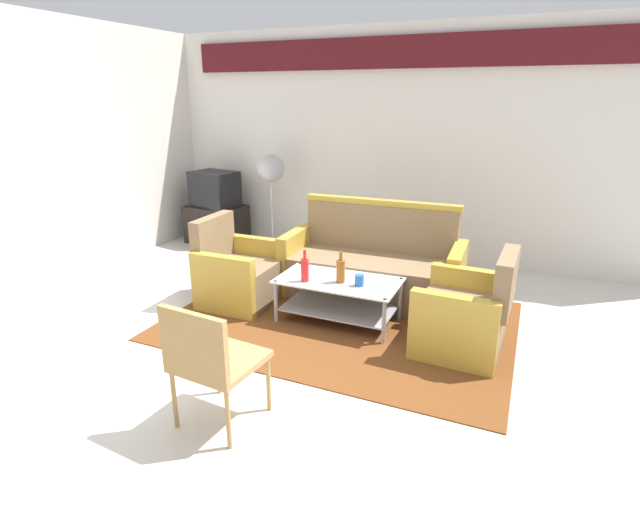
{
  "coord_description": "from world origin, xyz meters",
  "views": [
    {
      "loc": [
        1.49,
        -3.0,
        2.0
      ],
      "look_at": [
        -0.15,
        0.75,
        0.65
      ],
      "focal_mm": 27.44,
      "sensor_mm": 36.0,
      "label": 1
    }
  ],
  "objects_px": {
    "television": "(215,189)",
    "bottle_brown": "(341,271)",
    "armchair_left": "(238,275)",
    "tv_stand": "(217,224)",
    "cup": "(359,280)",
    "pedestal_fan": "(271,174)",
    "armchair_right": "(465,317)",
    "coffee_table": "(338,294)",
    "wicker_chair": "(210,357)",
    "couch": "(372,267)",
    "bottle_red": "(305,269)"
  },
  "relations": [
    {
      "from": "television",
      "to": "wicker_chair",
      "type": "xyz_separation_m",
      "value": [
        2.37,
        -3.43,
        -0.27
      ]
    },
    {
      "from": "armchair_right",
      "to": "bottle_brown",
      "type": "relative_size",
      "value": 2.93
    },
    {
      "from": "bottle_red",
      "to": "cup",
      "type": "xyz_separation_m",
      "value": [
        0.48,
        0.09,
        -0.06
      ]
    },
    {
      "from": "armchair_left",
      "to": "pedestal_fan",
      "type": "height_order",
      "value": "pedestal_fan"
    },
    {
      "from": "coffee_table",
      "to": "tv_stand",
      "type": "distance_m",
      "value": 3.05
    },
    {
      "from": "armchair_right",
      "to": "wicker_chair",
      "type": "height_order",
      "value": "armchair_right"
    },
    {
      "from": "coffee_table",
      "to": "cup",
      "type": "xyz_separation_m",
      "value": [
        0.22,
        -0.07,
        0.19
      ]
    },
    {
      "from": "couch",
      "to": "cup",
      "type": "bearing_deg",
      "value": 97.23
    },
    {
      "from": "television",
      "to": "wicker_chair",
      "type": "distance_m",
      "value": 4.18
    },
    {
      "from": "bottle_red",
      "to": "armchair_right",
      "type": "bearing_deg",
      "value": 3.35
    },
    {
      "from": "television",
      "to": "armchair_right",
      "type": "bearing_deg",
      "value": 163.29
    },
    {
      "from": "bottle_red",
      "to": "television",
      "type": "distance_m",
      "value": 2.94
    },
    {
      "from": "armchair_right",
      "to": "wicker_chair",
      "type": "relative_size",
      "value": 1.01
    },
    {
      "from": "cup",
      "to": "tv_stand",
      "type": "xyz_separation_m",
      "value": [
        -2.74,
        1.77,
        -0.2
      ]
    },
    {
      "from": "coffee_table",
      "to": "bottle_red",
      "type": "distance_m",
      "value": 0.39
    },
    {
      "from": "armchair_right",
      "to": "coffee_table",
      "type": "bearing_deg",
      "value": 88.65
    },
    {
      "from": "coffee_table",
      "to": "bottle_brown",
      "type": "distance_m",
      "value": 0.26
    },
    {
      "from": "couch",
      "to": "armchair_left",
      "type": "bearing_deg",
      "value": 27.61
    },
    {
      "from": "bottle_red",
      "to": "wicker_chair",
      "type": "distance_m",
      "value": 1.57
    },
    {
      "from": "television",
      "to": "pedestal_fan",
      "type": "relative_size",
      "value": 0.52
    },
    {
      "from": "couch",
      "to": "coffee_table",
      "type": "xyz_separation_m",
      "value": [
        -0.1,
        -0.69,
        -0.04
      ]
    },
    {
      "from": "armchair_right",
      "to": "pedestal_fan",
      "type": "distance_m",
      "value": 3.41
    },
    {
      "from": "pedestal_fan",
      "to": "coffee_table",
      "type": "bearing_deg",
      "value": -46.74
    },
    {
      "from": "coffee_table",
      "to": "television",
      "type": "relative_size",
      "value": 1.66
    },
    {
      "from": "armchair_left",
      "to": "coffee_table",
      "type": "xyz_separation_m",
      "value": [
        1.09,
        -0.02,
        -0.02
      ]
    },
    {
      "from": "armchair_right",
      "to": "bottle_red",
      "type": "relative_size",
      "value": 2.9
    },
    {
      "from": "coffee_table",
      "to": "tv_stand",
      "type": "xyz_separation_m",
      "value": [
        -2.53,
        1.71,
        -0.01
      ]
    },
    {
      "from": "bottle_brown",
      "to": "cup",
      "type": "distance_m",
      "value": 0.19
    },
    {
      "from": "cup",
      "to": "television",
      "type": "height_order",
      "value": "television"
    },
    {
      "from": "couch",
      "to": "cup",
      "type": "relative_size",
      "value": 18.21
    },
    {
      "from": "bottle_brown",
      "to": "television",
      "type": "xyz_separation_m",
      "value": [
        -2.56,
        1.76,
        0.24
      ]
    },
    {
      "from": "cup",
      "to": "pedestal_fan",
      "type": "distance_m",
      "value": 2.67
    },
    {
      "from": "television",
      "to": "wicker_chair",
      "type": "relative_size",
      "value": 0.79
    },
    {
      "from": "coffee_table",
      "to": "pedestal_fan",
      "type": "bearing_deg",
      "value": 133.26
    },
    {
      "from": "television",
      "to": "couch",
      "type": "bearing_deg",
      "value": 168.08
    },
    {
      "from": "bottle_red",
      "to": "cup",
      "type": "bearing_deg",
      "value": 10.5
    },
    {
      "from": "couch",
      "to": "bottle_brown",
      "type": "distance_m",
      "value": 0.78
    },
    {
      "from": "armchair_left",
      "to": "pedestal_fan",
      "type": "relative_size",
      "value": 0.67
    },
    {
      "from": "armchair_left",
      "to": "cup",
      "type": "relative_size",
      "value": 8.5
    },
    {
      "from": "armchair_left",
      "to": "tv_stand",
      "type": "height_order",
      "value": "armchair_left"
    },
    {
      "from": "coffee_table",
      "to": "tv_stand",
      "type": "bearing_deg",
      "value": 145.92
    },
    {
      "from": "bottle_brown",
      "to": "couch",
      "type": "bearing_deg",
      "value": 85.36
    },
    {
      "from": "television",
      "to": "bottle_brown",
      "type": "bearing_deg",
      "value": 154.76
    },
    {
      "from": "tv_stand",
      "to": "pedestal_fan",
      "type": "distance_m",
      "value": 1.15
    },
    {
      "from": "coffee_table",
      "to": "pedestal_fan",
      "type": "distance_m",
      "value": 2.53
    },
    {
      "from": "pedestal_fan",
      "to": "wicker_chair",
      "type": "height_order",
      "value": "pedestal_fan"
    },
    {
      "from": "armchair_left",
      "to": "tv_stand",
      "type": "relative_size",
      "value": 1.06
    },
    {
      "from": "television",
      "to": "pedestal_fan",
      "type": "height_order",
      "value": "pedestal_fan"
    },
    {
      "from": "armchair_right",
      "to": "bottle_brown",
      "type": "xyz_separation_m",
      "value": [
        -1.09,
        0.02,
        0.23
      ]
    },
    {
      "from": "tv_stand",
      "to": "television",
      "type": "xyz_separation_m",
      "value": [
        0.0,
        0.0,
        0.5
      ]
    }
  ]
}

